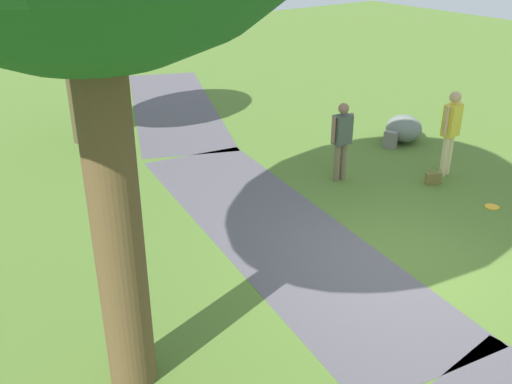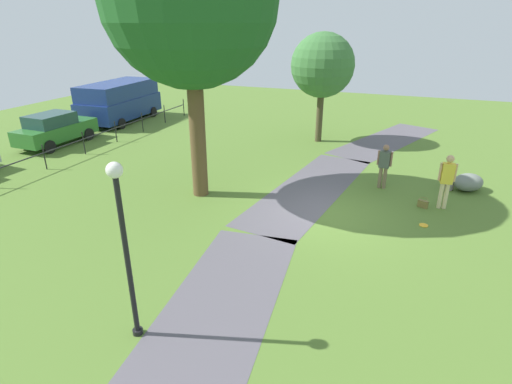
% 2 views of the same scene
% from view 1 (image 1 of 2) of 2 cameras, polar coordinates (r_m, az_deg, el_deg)
% --- Properties ---
extents(ground_plane, '(48.00, 48.00, 0.00)m').
position_cam_1_polar(ground_plane, '(9.34, 13.33, -6.90)').
color(ground_plane, '#54752D').
extents(footpath_segment_mid, '(8.24, 3.35, 0.01)m').
position_cam_1_polar(footpath_segment_mid, '(10.03, 2.00, -3.76)').
color(footpath_segment_mid, '#58535B').
rests_on(footpath_segment_mid, ground).
extents(footpath_segment_far, '(8.27, 5.07, 0.01)m').
position_cam_1_polar(footpath_segment_far, '(17.10, -8.14, 8.41)').
color(footpath_segment_far, '#58535B').
rests_on(footpath_segment_far, ground).
extents(lawn_boulder, '(1.40, 1.40, 0.61)m').
position_cam_1_polar(lawn_boulder, '(14.53, 14.39, 6.11)').
color(lawn_boulder, slate).
rests_on(lawn_boulder, ground).
extents(woman_with_handbag, '(0.28, 0.52, 1.80)m').
position_cam_1_polar(woman_with_handbag, '(12.47, 18.70, 6.08)').
color(woman_with_handbag, beige).
rests_on(woman_with_handbag, ground).
extents(man_near_boulder, '(0.27, 0.52, 1.63)m').
position_cam_1_polar(man_near_boulder, '(11.75, 8.47, 5.44)').
color(man_near_boulder, '#77664A').
rests_on(man_near_boulder, ground).
extents(handbag_on_grass, '(0.37, 0.37, 0.31)m').
position_cam_1_polar(handbag_on_grass, '(12.27, 17.12, 1.39)').
color(handbag_on_grass, olive).
rests_on(handbag_on_grass, ground).
extents(backpack_by_boulder, '(0.33, 0.33, 0.40)m').
position_cam_1_polar(backpack_by_boulder, '(14.01, 13.16, 5.04)').
color(backpack_by_boulder, gray).
rests_on(backpack_by_boulder, ground).
extents(frisbee_on_grass, '(0.26, 0.26, 0.02)m').
position_cam_1_polar(frisbee_on_grass, '(11.67, 22.29, -1.37)').
color(frisbee_on_grass, gold).
rests_on(frisbee_on_grass, ground).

